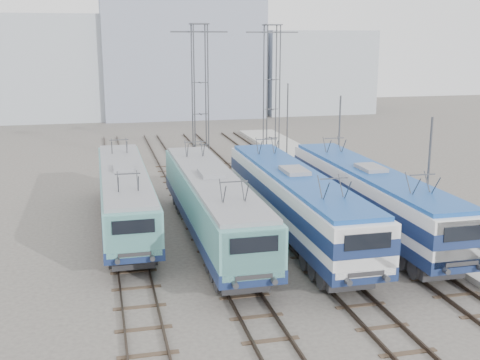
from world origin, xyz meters
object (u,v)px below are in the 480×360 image
object	(u,v)px
catenary_tower_west	(200,93)
mast_front	(428,184)
locomotive_far_right	(371,194)
catenary_tower_east	(272,90)
locomotive_center_left	(212,202)
locomotive_far_left	(125,193)
mast_rear	(287,123)
mast_mid	(339,145)
locomotive_center_right	(295,198)

from	to	relation	value
catenary_tower_west	mast_front	distance (m)	22.00
catenary_tower_west	mast_front	world-z (taller)	catenary_tower_west
locomotive_far_right	catenary_tower_east	size ratio (longest dim) A/B	1.52
locomotive_center_left	mast_front	bearing A→B (deg)	-17.17
mast_front	locomotive_far_left	bearing A→B (deg)	156.02
mast_front	mast_rear	size ratio (longest dim) A/B	1.00
catenary_tower_west	catenary_tower_east	xyz separation A→B (m)	(6.50, 2.00, 0.00)
locomotive_center_left	mast_mid	size ratio (longest dim) A/B	2.61
locomotive_center_right	locomotive_far_right	distance (m)	4.50
catenary_tower_east	catenary_tower_west	bearing A→B (deg)	-162.90
catenary_tower_east	mast_front	world-z (taller)	catenary_tower_east
locomotive_far_right	mast_front	world-z (taller)	mast_front
locomotive_far_right	mast_front	bearing A→B (deg)	-55.97
locomotive_far_right	mast_rear	xyz separation A→B (m)	(1.85, 21.26, 1.17)
locomotive_center_right	mast_mid	distance (m)	11.28
catenary_tower_west	catenary_tower_east	size ratio (longest dim) A/B	1.00
locomotive_far_right	mast_rear	size ratio (longest dim) A/B	2.61
locomotive_center_right	mast_rear	xyz separation A→B (m)	(6.35, 21.26, 1.13)
locomotive_far_left	locomotive_center_left	world-z (taller)	locomotive_center_left
locomotive_center_left	mast_mid	bearing A→B (deg)	38.56
catenary_tower_east	locomotive_center_right	bearing A→B (deg)	-102.44
locomotive_center_left	locomotive_center_right	distance (m)	4.54
locomotive_far_right	mast_front	xyz separation A→B (m)	(1.85, -2.74, 1.17)
locomotive_far_left	catenary_tower_east	world-z (taller)	catenary_tower_east
mast_rear	locomotive_far_left	bearing A→B (deg)	-131.79
locomotive_center_left	locomotive_center_right	size ratio (longest dim) A/B	0.98
mast_mid	locomotive_far_right	bearing A→B (deg)	-101.30
catenary_tower_west	locomotive_center_left	bearing A→B (deg)	-97.70
locomotive_far_right	mast_mid	distance (m)	9.52
mast_front	locomotive_far_right	bearing A→B (deg)	124.03
mast_front	mast_mid	distance (m)	12.00
catenary_tower_west	mast_rear	size ratio (longest dim) A/B	1.71
mast_rear	mast_front	bearing A→B (deg)	-90.00
catenary_tower_east	mast_rear	xyz separation A→B (m)	(2.10, 2.00, -3.14)
locomotive_far_right	catenary_tower_west	xyz separation A→B (m)	(-6.75, 17.26, 4.31)
catenary_tower_west	locomotive_far_left	bearing A→B (deg)	-117.13
locomotive_far_left	catenary_tower_east	size ratio (longest dim) A/B	1.45
mast_rear	locomotive_center_right	bearing A→B (deg)	-106.63
catenary_tower_west	mast_mid	distance (m)	12.16
locomotive_far_right	catenary_tower_east	xyz separation A→B (m)	(-0.25, 19.26, 4.31)
locomotive_far_left	catenary_tower_east	bearing A→B (deg)	48.87
locomotive_far_left	mast_mid	bearing A→B (deg)	18.62
catenary_tower_east	mast_front	distance (m)	22.32
mast_rear	catenary_tower_east	bearing A→B (deg)	-136.40
locomotive_far_left	catenary_tower_east	distance (m)	20.63
locomotive_center_right	mast_mid	bearing A→B (deg)	55.56
locomotive_center_left	catenary_tower_east	bearing A→B (deg)	64.86
locomotive_far_right	catenary_tower_east	bearing A→B (deg)	90.74
locomotive_center_right	mast_front	size ratio (longest dim) A/B	2.66
mast_front	mast_rear	xyz separation A→B (m)	(0.00, 24.00, 0.00)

